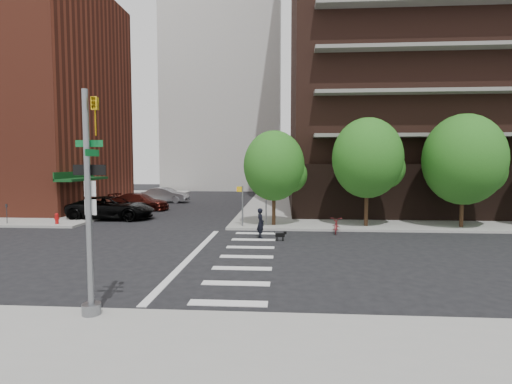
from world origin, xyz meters
name	(u,v)px	position (x,y,z in m)	size (l,w,h in m)	color
ground	(181,256)	(0.00, 0.00, 0.00)	(120.00, 120.00, 0.00)	black
sidewalk_ne	(441,204)	(20.50, 23.50, 0.07)	(39.00, 33.00, 0.15)	gray
sidewalk_nw	(15,201)	(-24.50, 23.50, 0.07)	(31.00, 33.00, 0.15)	gray
crosswalk	(229,256)	(2.21, 0.00, 0.01)	(3.85, 13.00, 0.01)	silver
highrise_bg	(225,2)	(-5.00, 48.00, 30.00)	(18.00, 14.00, 60.00)	beige
tree_a	(274,166)	(4.00, 8.50, 4.04)	(4.00, 4.00, 5.90)	#301E11
tree_b	(367,158)	(10.00, 8.50, 4.54)	(4.50, 4.50, 6.65)	#301E11
tree_c	(464,160)	(16.00, 8.50, 4.45)	(5.00, 5.00, 6.80)	#301E11
traffic_signal	(90,221)	(-0.47, -7.49, 2.70)	(0.90, 0.75, 6.00)	slate
pedestrian_signal	(248,200)	(2.32, 7.92, 1.85)	(2.18, 0.67, 2.60)	slate
fire_hydrant	(57,218)	(-10.50, 7.80, 0.55)	(0.24, 0.24, 0.73)	#A50C0C
parking_meter	(7,212)	(-14.00, 7.80, 0.96)	(0.10, 0.08, 1.32)	black
parked_car_black	(112,208)	(-8.20, 11.19, 0.87)	(6.25, 2.88, 1.74)	black
parked_car_maroon	(140,202)	(-8.20, 17.06, 0.76)	(5.23, 2.13, 1.52)	#461510
parked_car_silver	(166,195)	(-7.97, 24.05, 0.80)	(4.89, 1.70, 1.61)	#95979C
scooter	(336,225)	(7.84, 6.50, 0.50)	(0.66, 1.89, 0.99)	#9A2D34
dog_walker	(261,223)	(3.36, 4.54, 0.85)	(0.41, 0.62, 1.70)	black
dog	(281,235)	(4.50, 3.81, 0.32)	(0.62, 0.25, 0.51)	black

